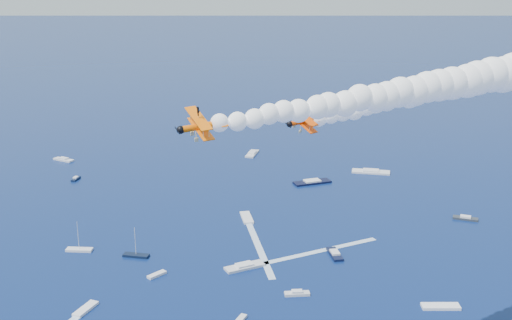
{
  "coord_description": "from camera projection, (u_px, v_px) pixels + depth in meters",
  "views": [
    {
      "loc": [
        4.43,
        -72.38,
        80.18
      ],
      "look_at": [
        -0.63,
        26.23,
        49.88
      ],
      "focal_mm": 45.55,
      "sensor_mm": 36.0,
      "label": 1
    }
  ],
  "objects": [
    {
      "name": "spectator_boats",
      "position": [
        260.0,
        226.0,
        204.19
      ],
      "size": [
        231.17,
        177.63,
        0.7
      ],
      "color": "silver",
      "rests_on": "ground"
    },
    {
      "name": "boat_wakes",
      "position": [
        218.0,
        280.0,
        170.56
      ],
      "size": [
        89.65,
        94.88,
        0.04
      ],
      "color": "white",
      "rests_on": "ground"
    },
    {
      "name": "smoke_trail_trail",
      "position": [
        394.0,
        93.0,
        106.29
      ],
      "size": [
        68.98,
        54.47,
        11.99
      ],
      "primitive_type": null,
      "rotation": [
        0.0,
        0.0,
        3.57
      ],
      "color": "white"
    },
    {
      "name": "smoke_trail_lead",
      "position": [
        444.0,
        87.0,
        123.47
      ],
      "size": [
        69.44,
        65.62,
        11.99
      ],
      "primitive_type": null,
      "rotation": [
        0.0,
        0.0,
        3.75
      ],
      "color": "white"
    },
    {
      "name": "biplane_lead",
      "position": [
        304.0,
        121.0,
        107.65
      ],
      "size": [
        9.87,
        10.5,
        6.84
      ],
      "primitive_type": null,
      "rotation": [
        -0.32,
        0.07,
        3.75
      ],
      "color": "#EA4904"
    },
    {
      "name": "biplane_trail",
      "position": [
        202.0,
        126.0,
        95.41
      ],
      "size": [
        10.5,
        11.68,
        7.19
      ],
      "primitive_type": null,
      "rotation": [
        -0.2,
        0.07,
        3.57
      ],
      "color": "#FF6805"
    }
  ]
}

